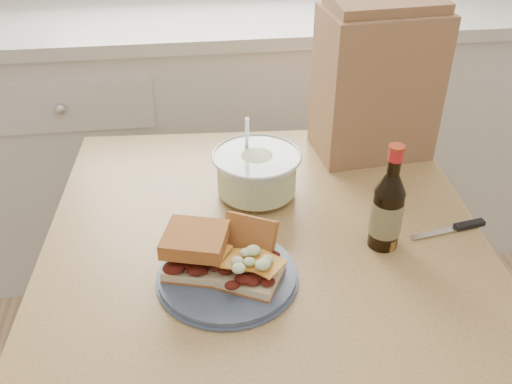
{
  "coord_description": "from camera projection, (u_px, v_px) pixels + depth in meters",
  "views": [
    {
      "loc": [
        -0.12,
        -0.23,
        1.49
      ],
      "look_at": [
        0.01,
        0.74,
        0.84
      ],
      "focal_mm": 40.0,
      "sensor_mm": 36.0,
      "label": 1
    }
  ],
  "objects": [
    {
      "name": "coleslaw_bowl",
      "position": [
        257.0,
        175.0,
        1.29
      ],
      "size": [
        0.2,
        0.2,
        0.2
      ],
      "color": "silver",
      "rests_on": "dining_table"
    },
    {
      "name": "beer_bottle",
      "position": [
        387.0,
        209.0,
        1.11
      ],
      "size": [
        0.06,
        0.06,
        0.23
      ],
      "rotation": [
        0.0,
        0.0,
        -0.04
      ],
      "color": "black",
      "rests_on": "dining_table"
    },
    {
      "name": "cabinet_run",
      "position": [
        221.0,
        133.0,
        2.17
      ],
      "size": [
        2.5,
        0.64,
        0.94
      ],
      "color": "white",
      "rests_on": "ground"
    },
    {
      "name": "plate",
      "position": [
        227.0,
        275.0,
        1.07
      ],
      "size": [
        0.26,
        0.26,
        0.02
      ],
      "primitive_type": "cylinder",
      "color": "#455370",
      "rests_on": "dining_table"
    },
    {
      "name": "dining_table",
      "position": [
        265.0,
        273.0,
        1.25
      ],
      "size": [
        0.96,
        0.96,
        0.76
      ],
      "rotation": [
        0.0,
        0.0,
        -0.06
      ],
      "color": "tan",
      "rests_on": "ground"
    },
    {
      "name": "sandwich_left",
      "position": [
        196.0,
        250.0,
        1.05
      ],
      "size": [
        0.14,
        0.13,
        0.08
      ],
      "rotation": [
        0.0,
        0.0,
        -0.28
      ],
      "color": "beige",
      "rests_on": "plate"
    },
    {
      "name": "sandwich_right",
      "position": [
        250.0,
        259.0,
        1.05
      ],
      "size": [
        0.14,
        0.18,
        0.09
      ],
      "rotation": [
        0.0,
        0.0,
        -0.49
      ],
      "color": "beige",
      "rests_on": "plate"
    },
    {
      "name": "knife",
      "position": [
        460.0,
        227.0,
        1.2
      ],
      "size": [
        0.17,
        0.05,
        0.01
      ],
      "rotation": [
        0.0,
        0.0,
        0.17
      ],
      "color": "silver",
      "rests_on": "dining_table"
    },
    {
      "name": "paper_bag",
      "position": [
        376.0,
        84.0,
        1.39
      ],
      "size": [
        0.29,
        0.21,
        0.36
      ],
      "primitive_type": "cube",
      "rotation": [
        0.0,
        0.0,
        0.09
      ],
      "color": "#9F734D",
      "rests_on": "dining_table"
    }
  ]
}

